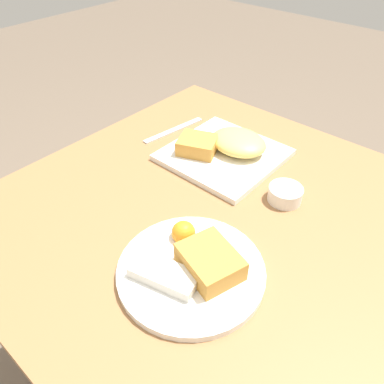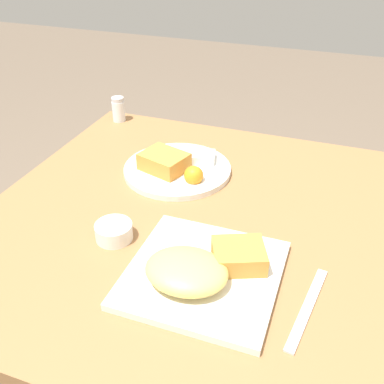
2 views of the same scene
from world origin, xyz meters
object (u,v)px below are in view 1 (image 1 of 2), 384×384
sauce_ramekin (285,194)px  butter_knife (174,130)px  plate_square_near (226,149)px  plate_oval_far (193,267)px

sauce_ramekin → butter_knife: 0.38m
plate_square_near → sauce_ramekin: size_ratio=3.57×
plate_oval_far → sauce_ramekin: 0.27m
plate_square_near → butter_knife: bearing=-1.6°
plate_square_near → plate_oval_far: (-0.17, 0.32, -0.01)m
plate_square_near → plate_oval_far: size_ratio=1.00×
plate_square_near → sauce_ramekin: 0.20m
butter_knife → sauce_ramekin: bearing=89.9°
sauce_ramekin → butter_knife: size_ratio=0.37×
plate_oval_far → sauce_ramekin: size_ratio=3.57×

